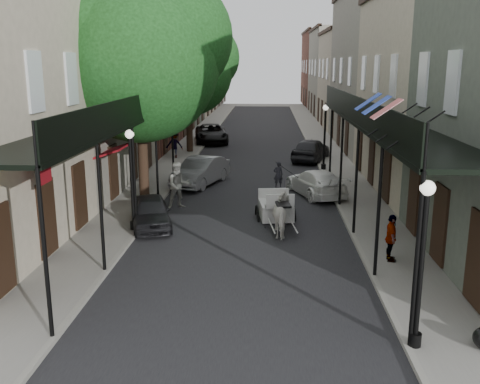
# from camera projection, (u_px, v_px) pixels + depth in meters

# --- Properties ---
(ground) EXTENTS (140.00, 140.00, 0.00)m
(ground) POSITION_uv_depth(u_px,v_px,m) (234.00, 306.00, 13.88)
(ground) COLOR gray
(ground) RESTS_ON ground
(road) EXTENTS (8.00, 90.00, 0.01)m
(road) POSITION_uv_depth(u_px,v_px,m) (254.00, 164.00, 33.29)
(road) COLOR black
(road) RESTS_ON ground
(sidewalk_left) EXTENTS (2.20, 90.00, 0.12)m
(sidewalk_left) POSITION_uv_depth(u_px,v_px,m) (174.00, 162.00, 33.53)
(sidewalk_left) COLOR gray
(sidewalk_left) RESTS_ON ground
(sidewalk_right) EXTENTS (2.20, 90.00, 0.12)m
(sidewalk_right) POSITION_uv_depth(u_px,v_px,m) (335.00, 164.00, 33.03)
(sidewalk_right) COLOR gray
(sidewalk_right) RESTS_ON ground
(building_row_left) EXTENTS (5.00, 80.00, 10.50)m
(building_row_left) POSITION_uv_depth(u_px,v_px,m) (149.00, 74.00, 42.19)
(building_row_left) COLOR #C0B29A
(building_row_left) RESTS_ON ground
(building_row_right) EXTENTS (5.00, 80.00, 10.50)m
(building_row_right) POSITION_uv_depth(u_px,v_px,m) (369.00, 75.00, 41.32)
(building_row_right) COLOR gray
(building_row_right) RESTS_ON ground
(gallery_left) EXTENTS (2.20, 18.05, 4.88)m
(gallery_left) POSITION_uv_depth(u_px,v_px,m) (117.00, 120.00, 19.94)
(gallery_left) COLOR black
(gallery_left) RESTS_ON sidewalk_left
(gallery_right) EXTENTS (2.20, 18.05, 4.88)m
(gallery_right) POSITION_uv_depth(u_px,v_px,m) (377.00, 122.00, 19.46)
(gallery_right) COLOR black
(gallery_right) RESTS_ON sidewalk_right
(tree_near) EXTENTS (7.31, 6.80, 9.63)m
(tree_near) POSITION_uv_depth(u_px,v_px,m) (149.00, 54.00, 22.44)
(tree_near) COLOR #382619
(tree_near) RESTS_ON sidewalk_left
(tree_far) EXTENTS (6.45, 6.00, 8.61)m
(tree_far) POSITION_uv_depth(u_px,v_px,m) (194.00, 67.00, 36.18)
(tree_far) COLOR #382619
(tree_far) RESTS_ON sidewalk_left
(lamppost_right_near) EXTENTS (0.32, 0.32, 3.71)m
(lamppost_right_near) POSITION_uv_depth(u_px,v_px,m) (421.00, 263.00, 11.25)
(lamppost_right_near) COLOR black
(lamppost_right_near) RESTS_ON sidewalk_right
(lamppost_left) EXTENTS (0.32, 0.32, 3.71)m
(lamppost_left) POSITION_uv_depth(u_px,v_px,m) (132.00, 179.00, 19.43)
(lamppost_left) COLOR black
(lamppost_left) RESTS_ON sidewalk_left
(lamppost_right_far) EXTENTS (0.32, 0.32, 3.71)m
(lamppost_right_far) POSITION_uv_depth(u_px,v_px,m) (325.00, 136.00, 30.66)
(lamppost_right_far) COLOR black
(lamppost_right_far) RESTS_ON sidewalk_right
(horse) EXTENTS (1.01, 1.84, 1.48)m
(horse) POSITION_uv_depth(u_px,v_px,m) (283.00, 215.00, 19.46)
(horse) COLOR silver
(horse) RESTS_ON ground
(carriage) EXTENTS (1.68, 2.32, 2.48)m
(carriage) POSITION_uv_depth(u_px,v_px,m) (275.00, 194.00, 21.64)
(carriage) COLOR black
(carriage) RESTS_ON ground
(pedestrian_walking) EXTENTS (1.21, 1.10, 2.03)m
(pedestrian_walking) POSITION_uv_depth(u_px,v_px,m) (178.00, 185.00, 23.00)
(pedestrian_walking) COLOR #A6A59C
(pedestrian_walking) RESTS_ON ground
(pedestrian_sidewalk_left) EXTENTS (1.23, 0.88, 1.71)m
(pedestrian_sidewalk_left) POSITION_uv_depth(u_px,v_px,m) (174.00, 145.00, 34.60)
(pedestrian_sidewalk_left) COLOR gray
(pedestrian_sidewalk_left) RESTS_ON sidewalk_left
(pedestrian_sidewalk_right) EXTENTS (0.42, 0.90, 1.50)m
(pedestrian_sidewalk_right) POSITION_uv_depth(u_px,v_px,m) (391.00, 238.00, 16.54)
(pedestrian_sidewalk_right) COLOR gray
(pedestrian_sidewalk_right) RESTS_ON sidewalk_right
(car_left_near) EXTENTS (2.30, 3.78, 1.20)m
(car_left_near) POSITION_uv_depth(u_px,v_px,m) (151.00, 212.00, 20.42)
(car_left_near) COLOR black
(car_left_near) RESTS_ON ground
(car_left_mid) EXTENTS (2.79, 4.59, 1.43)m
(car_left_mid) POSITION_uv_depth(u_px,v_px,m) (200.00, 171.00, 27.43)
(car_left_mid) COLOR gray
(car_left_mid) RESTS_ON ground
(car_left_far) EXTENTS (3.20, 5.56, 1.46)m
(car_left_far) POSITION_uv_depth(u_px,v_px,m) (211.00, 134.00, 41.90)
(car_left_far) COLOR black
(car_left_far) RESTS_ON ground
(car_right_near) EXTENTS (3.05, 4.61, 1.24)m
(car_right_near) POSITION_uv_depth(u_px,v_px,m) (316.00, 183.00, 25.28)
(car_right_near) COLOR white
(car_right_near) RESTS_ON ground
(car_right_far) EXTENTS (3.02, 4.66, 1.47)m
(car_right_far) POSITION_uv_depth(u_px,v_px,m) (311.00, 150.00, 34.12)
(car_right_far) COLOR black
(car_right_far) RESTS_ON ground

